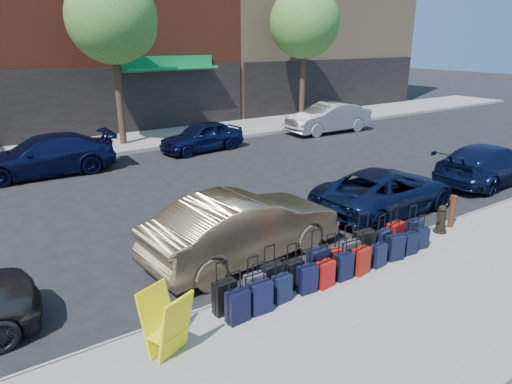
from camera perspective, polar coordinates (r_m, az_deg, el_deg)
ground at (r=13.23m, az=-4.90°, el=-2.25°), size 120.00×120.00×0.00m
sidewalk_near at (r=8.71m, az=17.41°, el=-14.41°), size 60.00×4.00×0.15m
sidewalk_far at (r=22.15m, az=-17.83°, el=5.69°), size 60.00×4.00×0.15m
curb_near at (r=9.87m, az=8.20°, el=-9.52°), size 60.00×0.08×0.15m
curb_far at (r=20.26m, az=-16.14°, el=4.71°), size 60.00×0.08×0.15m
tree_center at (r=21.38m, az=-17.16°, el=19.78°), size 3.80×3.80×7.27m
tree_right at (r=26.58m, az=6.32°, el=20.07°), size 3.80×3.80×7.27m
suitcase_front_0 at (r=8.12m, az=-3.94°, el=-12.94°), size 0.41×0.23×0.97m
suitcase_front_1 at (r=8.41m, az=-0.18°, el=-11.89°), size 0.37×0.21×0.89m
suitcase_front_2 at (r=8.63m, az=1.96°, el=-10.83°), size 0.42×0.25×0.98m
suitcase_front_3 at (r=8.85m, az=4.69°, el=-10.21°), size 0.39×0.22×0.91m
suitcase_front_4 at (r=9.18m, az=7.77°, el=-8.89°), size 0.44×0.25×1.06m
suitcase_front_5 at (r=9.45m, az=9.42°, el=-8.54°), size 0.39×0.27×0.87m
suitcase_front_6 at (r=9.76m, az=11.62°, el=-7.63°), size 0.40×0.24×0.95m
suitcase_front_7 at (r=10.12m, az=13.31°, el=-6.52°), size 0.47×0.29×1.07m
suitcase_front_8 at (r=10.45m, az=15.51°, el=-6.14°), size 0.41×0.26×0.93m
suitcase_front_9 at (r=10.82m, az=16.94°, el=-5.25°), size 0.45×0.29×1.02m
suitcase_front_10 at (r=11.23m, az=19.04°, el=-4.72°), size 0.39×0.22×0.93m
suitcase_back_0 at (r=7.89m, az=-2.32°, el=-14.07°), size 0.40×0.25×0.92m
suitcase_back_1 at (r=8.12m, az=0.55°, el=-12.99°), size 0.41×0.25×0.94m
suitcase_back_2 at (r=8.44m, az=3.22°, el=-11.93°), size 0.35×0.21×0.84m
suitcase_back_3 at (r=8.75m, az=6.43°, el=-10.75°), size 0.38×0.24×0.87m
suitcase_back_4 at (r=8.97m, az=8.63°, el=-10.11°), size 0.38×0.24×0.86m
suitcase_back_5 at (r=9.29m, az=10.89°, el=-9.15°), size 0.37×0.22×0.87m
suitcase_back_6 at (r=9.56m, az=12.98°, el=-8.38°), size 0.41×0.27×0.91m
suitcase_back_7 at (r=9.95m, az=15.06°, el=-7.65°), size 0.35×0.23×0.81m
suitcase_back_8 at (r=10.33m, az=16.98°, el=-6.65°), size 0.41×0.28×0.90m
suitcase_back_9 at (r=10.70m, az=18.63°, el=-6.10°), size 0.36×0.24×0.81m
suitcase_back_10 at (r=11.08m, az=19.94°, el=-5.40°), size 0.36×0.24×0.79m
fire_hydrant at (r=12.10m, az=22.13°, el=-3.23°), size 0.36×0.32×0.71m
bollard at (r=12.51m, az=23.31°, el=-2.18°), size 0.15×0.15×0.83m
display_rack at (r=7.20m, az=-11.11°, el=-15.83°), size 0.77×0.81×1.04m
car_near_1 at (r=10.09m, az=-1.52°, el=-4.35°), size 4.73×2.00×1.52m
car_near_2 at (r=13.35m, az=15.90°, el=0.15°), size 4.66×2.39×1.26m
car_near_3 at (r=17.38m, az=27.09°, el=3.14°), size 4.64×2.03×1.33m
car_far_1 at (r=18.09m, az=-24.97°, el=4.16°), size 4.98×2.15×1.43m
car_far_2 at (r=20.18m, az=-6.75°, el=6.91°), size 3.91×1.92×1.28m
car_far_3 at (r=24.41m, az=9.01°, el=9.16°), size 4.75×1.82×1.54m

